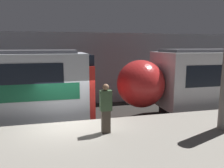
% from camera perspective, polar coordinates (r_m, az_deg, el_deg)
% --- Properties ---
extents(ground_plane, '(120.00, 120.00, 0.00)m').
position_cam_1_polar(ground_plane, '(9.00, -10.77, -16.09)').
color(ground_plane, '#282623').
extents(platform, '(40.00, 4.47, 1.09)m').
position_cam_1_polar(platform, '(6.77, -9.82, -20.14)').
color(platform, gray).
rests_on(platform, ground).
extents(station_rear_barrier, '(50.00, 0.15, 4.80)m').
position_cam_1_polar(station_rear_barrier, '(14.73, -12.47, 3.73)').
color(station_rear_barrier, '#939399').
rests_on(station_rear_barrier, ground).
extents(person_waiting, '(0.38, 0.24, 1.64)m').
position_cam_1_polar(person_waiting, '(7.13, -1.63, -6.12)').
color(person_waiting, '#473D33').
rests_on(person_waiting, platform).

